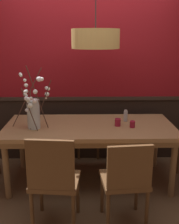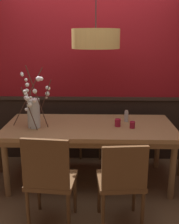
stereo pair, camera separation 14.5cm
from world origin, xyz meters
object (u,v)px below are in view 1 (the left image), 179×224
Objects in this scene: candle_holder_nearer_center at (132,124)px; pendant_lamp at (96,39)px; dining_table at (90,131)px; chair_near_side_right at (126,179)px; vase_with_blossoms at (33,111)px; condiment_bottle at (126,116)px; chair_far_side_left at (67,121)px; chair_far_side_right at (109,123)px; candle_holder_nearer_edge at (118,122)px; chair_near_side_left at (53,178)px.

pendant_lamp is (-0.44, 0.15, 0.99)m from candle_holder_nearer_center.
dining_table is 1.11m from pendant_lamp.
chair_near_side_right reaches higher than dining_table.
condiment_bottle is at bearing 12.38° from vase_with_blossoms.
pendant_lamp is at bearing -63.73° from chair_far_side_left.
condiment_bottle reaches higher than chair_far_side_right.
candle_holder_nearer_edge is at bearing -122.25° from condiment_bottle.
pendant_lamp is (-0.27, 0.09, 0.98)m from candle_holder_nearer_edge.
candle_holder_nearer_center is (0.19, -0.96, 0.31)m from chair_far_side_right.
candle_holder_nearer_center is (0.19, 0.79, 0.28)m from chair_near_side_right.
chair_near_side_left reaches higher than chair_near_side_right.
pendant_lamp reaches higher than chair_far_side_left.
chair_near_side_right is at bearing -69.85° from dining_table.
chair_far_side_right is 9.33× the size of candle_holder_nearer_edge.
chair_near_side_left is at bearing -179.62° from chair_near_side_right.
dining_table is at bearing 173.27° from candle_holder_nearer_edge.
chair_far_side_right is 0.66m from chair_far_side_left.
dining_table is at bearing -110.42° from chair_far_side_right.
chair_near_side_right is 0.80× the size of pendant_lamp.
vase_with_blossoms is at bearing -167.62° from condiment_bottle.
chair_near_side_left reaches higher than dining_table.
candle_holder_nearer_edge is at bearing 160.38° from candle_holder_nearer_center.
chair_far_side_left is 0.86× the size of pendant_lamp.
chair_far_side_right is at bearing 101.30° from candle_holder_nearer_center.
chair_far_side_right is at bearing -1.09° from chair_far_side_left.
pendant_lamp is (-0.25, -0.81, 1.29)m from chair_far_side_right.
dining_table is 22.31× the size of candle_holder_nearer_edge.
pendant_lamp is (0.41, -0.83, 1.26)m from chair_far_side_left.
pendant_lamp is at bearing -107.07° from chair_far_side_right.
chair_near_side_right is 0.94× the size of chair_far_side_left.
chair_near_side_right is at bearing -103.33° from candle_holder_nearer_center.
chair_near_side_left is at bearing -114.32° from pendant_lamp.
chair_far_side_right is 0.91× the size of chair_near_side_left.
chair_far_side_left reaches higher than dining_table.
chair_far_side_right is at bearing 44.09° from vase_with_blossoms.
dining_table is at bearing -146.41° from pendant_lamp.
chair_near_side_right reaches higher than candle_holder_nearer_center.
chair_near_side_right is (0.01, -1.75, 0.02)m from chair_far_side_right.
chair_near_side_left is 1.13m from candle_holder_nearer_edge.
condiment_bottle is at bearing -78.21° from chair_far_side_right.
chair_near_side_right is 11.06× the size of candle_holder_nearer_center.
chair_near_side_left reaches higher than candle_holder_nearer_edge.
chair_near_side_right is at bearing -69.37° from chair_far_side_left.
pendant_lamp is at bearing 105.28° from chair_near_side_right.
chair_far_side_right is at bearing 101.79° from condiment_bottle.
chair_near_side_left reaches higher than condiment_bottle.
dining_table is 2.16× the size of chair_far_side_left.
candle_holder_nearer_center reaches higher than dining_table.
condiment_bottle is (-0.05, 0.26, 0.03)m from candle_holder_nearer_center.
chair_near_side_right is (0.33, -0.89, -0.16)m from dining_table.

